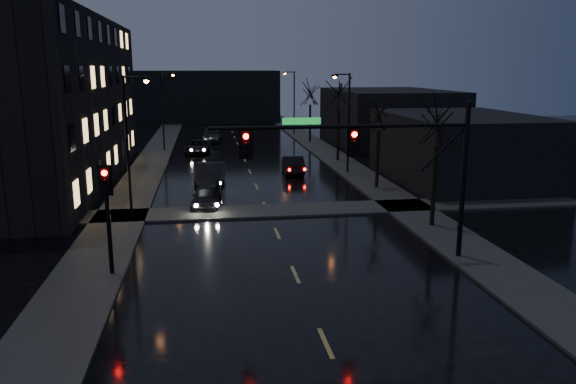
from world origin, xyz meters
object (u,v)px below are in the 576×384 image
object	(u,v)px
oncoming_car_b	(210,175)
lead_car	(293,165)
oncoming_car_a	(206,196)
oncoming_car_d	(211,135)
oncoming_car_c	(198,147)

from	to	relation	value
oncoming_car_b	lead_car	xyz separation A→B (m)	(6.66, 4.18, -0.10)
oncoming_car_a	oncoming_car_d	size ratio (longest dim) A/B	0.74
oncoming_car_a	lead_car	bearing A→B (deg)	63.07
oncoming_car_a	oncoming_car_b	size ratio (longest dim) A/B	0.80
oncoming_car_b	oncoming_car_d	bearing A→B (deg)	95.60
oncoming_car_b	oncoming_car_a	bearing A→B (deg)	-86.62
lead_car	oncoming_car_b	bearing A→B (deg)	35.39
oncoming_car_d	lead_car	xyz separation A→B (m)	(6.37, -21.23, -0.06)
oncoming_car_b	oncoming_car_d	distance (m)	25.41
oncoming_car_b	oncoming_car_c	size ratio (longest dim) A/B	1.03
oncoming_car_c	oncoming_car_d	distance (m)	9.12
oncoming_car_c	lead_car	world-z (taller)	lead_car
oncoming_car_c	oncoming_car_d	world-z (taller)	oncoming_car_d
oncoming_car_d	oncoming_car_c	bearing A→B (deg)	-102.55
oncoming_car_b	oncoming_car_c	xyz separation A→B (m)	(-1.08, 16.40, -0.15)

